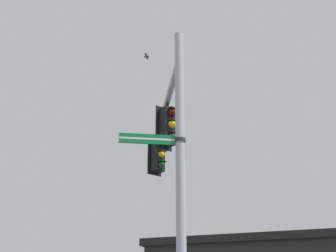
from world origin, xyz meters
The scene contains 6 objects.
signal_pole centered at (0.00, 0.00, 3.92)m, with size 0.20×0.20×7.84m, color #ADB2B7.
mast_arm centered at (-1.43, -2.33, 7.09)m, with size 0.16×0.16×5.46m, color #ADB2B7.
traffic_light_nearest_pole centered at (-1.08, -1.73, 6.31)m, with size 0.54×0.49×1.31m.
traffic_light_mid_inner centered at (-2.35, -3.81, 6.31)m, with size 0.54×0.49×1.31m.
street_name_sign centered at (0.39, -0.24, 5.12)m, with size 1.25×0.82×0.22m.
bird_flying centered at (-1.13, -2.87, 9.06)m, with size 0.25×0.21×0.08m.
Camera 1 is at (5.65, 6.56, 1.80)m, focal length 46.19 mm.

